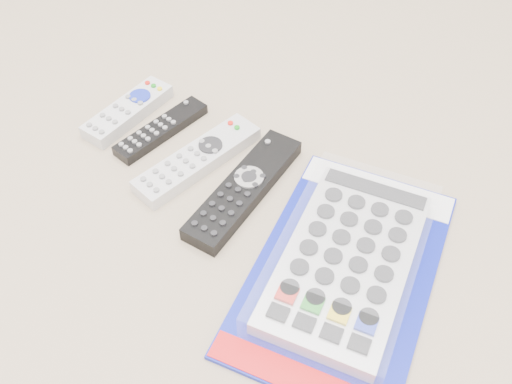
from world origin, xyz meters
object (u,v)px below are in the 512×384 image
Objects in this scene: remote_large_black at (244,188)px; remote_silver_dvd at (197,159)px; remote_slim_black at (161,129)px; jumbo_remote_packaged at (347,259)px; remote_small_grey at (128,111)px.

remote_silver_dvd is at bearing 171.67° from remote_large_black.
remote_slim_black is at bearing 168.03° from remote_large_black.
jumbo_remote_packaged is (0.38, -0.07, 0.01)m from remote_slim_black.
jumbo_remote_packaged is at bearing -2.10° from remote_slim_black.
remote_small_grey is 0.17m from remote_silver_dvd.
remote_silver_dvd is at bearing 160.91° from jumbo_remote_packaged.
remote_small_grey is 0.43× the size of jumbo_remote_packaged.
remote_small_grey and remote_large_black have the same top height.
remote_small_grey is 0.76× the size of remote_silver_dvd.
remote_slim_black is at bearing -0.05° from remote_small_grey.
jumbo_remote_packaged reaches higher than remote_silver_dvd.
remote_slim_black is 0.73× the size of remote_large_black.
remote_large_black is at bearing 159.55° from jumbo_remote_packaged.
remote_large_black is (0.26, -0.04, 0.00)m from remote_small_grey.
jumbo_remote_packaged is at bearing -12.41° from remote_large_black.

